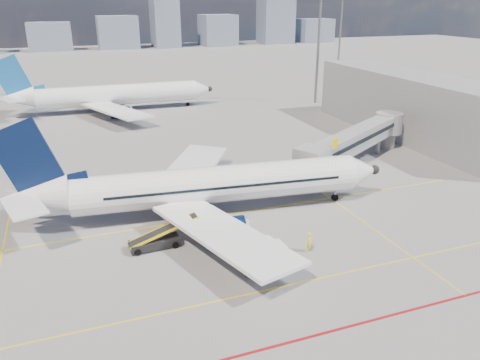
% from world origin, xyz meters
% --- Properties ---
extents(ground, '(420.00, 420.00, 0.00)m').
position_xyz_m(ground, '(0.00, 0.00, 0.00)').
color(ground, slate).
rests_on(ground, ground).
extents(apron_markings, '(90.00, 35.12, 0.01)m').
position_xyz_m(apron_markings, '(-0.58, -3.91, 0.01)').
color(apron_markings, yellow).
rests_on(apron_markings, ground).
extents(jet_bridge, '(23.55, 15.78, 6.30)m').
position_xyz_m(jet_bridge, '(23.51, 16.91, 3.74)').
color(jet_bridge, '#999DA1').
rests_on(jet_bridge, ground).
extents(terminal_block, '(10.00, 42.00, 10.00)m').
position_xyz_m(terminal_block, '(39.95, 26.00, 5.00)').
color(terminal_block, '#999DA1').
rests_on(terminal_block, ground).
extents(floodlight_mast_ne, '(3.20, 0.61, 25.45)m').
position_xyz_m(floodlight_mast_ne, '(38.00, 55.00, 13.59)').
color(floodlight_mast_ne, slate).
rests_on(floodlight_mast_ne, ground).
extents(floodlight_mast_far, '(3.20, 0.61, 25.45)m').
position_xyz_m(floodlight_mast_far, '(65.00, 90.00, 13.59)').
color(floodlight_mast_far, slate).
rests_on(floodlight_mast_far, ground).
extents(distant_skyline, '(245.38, 15.95, 30.57)m').
position_xyz_m(distant_skyline, '(1.64, 190.00, 9.96)').
color(distant_skyline, slate).
rests_on(distant_skyline, ground).
extents(main_aircraft, '(39.44, 34.30, 11.54)m').
position_xyz_m(main_aircraft, '(-0.77, 8.94, 3.22)').
color(main_aircraft, white).
rests_on(main_aircraft, ground).
extents(second_aircraft, '(41.83, 36.45, 12.19)m').
position_xyz_m(second_aircraft, '(-4.66, 61.91, 3.22)').
color(second_aircraft, white).
rests_on(second_aircraft, ground).
extents(baggage_tug, '(2.72, 2.00, 1.72)m').
position_xyz_m(baggage_tug, '(1.75, -0.38, 0.82)').
color(baggage_tug, white).
rests_on(baggage_tug, ground).
extents(cargo_dolly, '(4.00, 1.93, 2.15)m').
position_xyz_m(cargo_dolly, '(0.91, -3.14, 1.18)').
color(cargo_dolly, black).
rests_on(cargo_dolly, ground).
extents(belt_loader, '(6.53, 1.96, 2.64)m').
position_xyz_m(belt_loader, '(-6.79, 3.68, 0.68)').
color(belt_loader, black).
rests_on(belt_loader, ground).
extents(ramp_worker, '(0.61, 0.79, 1.91)m').
position_xyz_m(ramp_worker, '(5.90, -1.84, 0.96)').
color(ramp_worker, '#FEFC1A').
rests_on(ramp_worker, ground).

